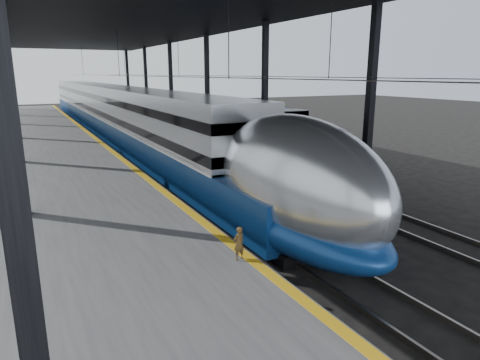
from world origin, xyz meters
TOP-DOWN VIEW (x-y plane):
  - ground at (0.00, 0.00)m, footprint 160.00×160.00m
  - platform at (-3.50, 20.00)m, footprint 6.00×80.00m
  - yellow_strip at (-0.70, 20.00)m, footprint 0.30×80.00m
  - rails at (4.50, 20.00)m, footprint 6.52×80.00m
  - canopy at (1.90, 20.00)m, footprint 18.00×75.00m
  - tgv_train at (2.00, 27.76)m, footprint 3.21×65.20m
  - second_train at (7.00, 35.47)m, footprint 2.72×56.05m
  - child at (-0.97, -1.62)m, footprint 0.36×0.28m

SIDE VIEW (x-z plane):
  - ground at x=0.00m, z-range 0.00..0.00m
  - rails at x=4.50m, z-range 0.00..0.16m
  - platform at x=-3.50m, z-range 0.00..1.00m
  - yellow_strip at x=-0.70m, z-range 1.00..1.01m
  - child at x=-0.97m, z-range 1.00..1.89m
  - second_train at x=7.00m, z-range 0.02..3.77m
  - tgv_train at x=2.00m, z-range -0.15..4.45m
  - canopy at x=1.90m, z-range 4.38..13.85m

